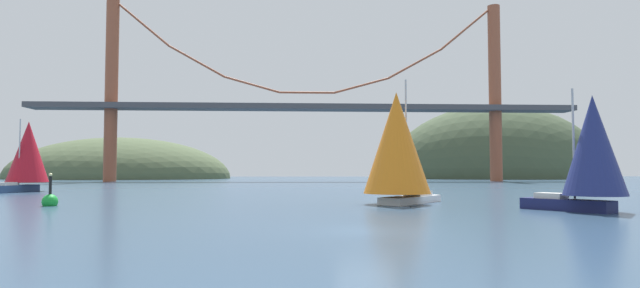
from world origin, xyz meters
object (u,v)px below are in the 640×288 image
sailboat_navy_sail (591,150)px  sailboat_orange_sail (397,145)px  sailboat_crimson_sail (27,154)px  channel_buoy (50,201)px

sailboat_navy_sail → sailboat_orange_sail: 13.01m
sailboat_crimson_sail → channel_buoy: sailboat_crimson_sail is taller
sailboat_navy_sail → channel_buoy: (-36.10, 7.53, -3.49)m
sailboat_navy_sail → channel_buoy: sailboat_navy_sail is taller
sailboat_navy_sail → channel_buoy: 37.05m
sailboat_crimson_sail → sailboat_navy_sail: 60.17m
sailboat_navy_sail → channel_buoy: bearing=168.2°
sailboat_navy_sail → sailboat_orange_sail: bearing=144.6°
sailboat_orange_sail → channel_buoy: size_ratio=3.67×
sailboat_crimson_sail → sailboat_navy_sail: (50.48, -32.74, -0.70)m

